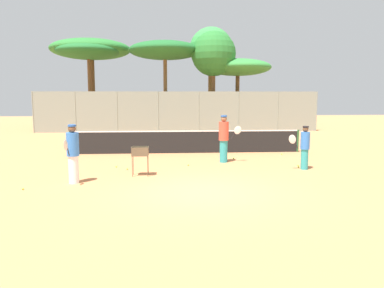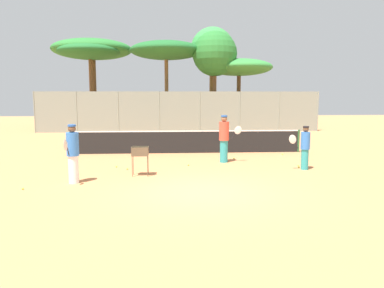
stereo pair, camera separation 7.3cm
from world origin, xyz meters
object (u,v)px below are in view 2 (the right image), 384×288
at_px(player_white_outfit, 73,153).
at_px(ball_cart, 140,154).
at_px(player_yellow_shirt, 224,138).
at_px(player_red_cap, 305,147).
at_px(tennis_net, 187,141).

xyz_separation_m(player_white_outfit, ball_cart, (1.99, 0.98, -0.19)).
xyz_separation_m(player_yellow_shirt, ball_cart, (-3.21, -2.32, -0.23)).
distance_m(player_red_cap, ball_cart, 5.96).
relative_size(tennis_net, player_white_outfit, 5.94).
relative_size(tennis_net, player_yellow_shirt, 5.66).
bearing_deg(player_red_cap, tennis_net, -56.40).
height_order(tennis_net, ball_cart, tennis_net).
bearing_deg(player_white_outfit, player_yellow_shirt, 129.04).
relative_size(player_white_outfit, ball_cart, 1.84).
xyz_separation_m(tennis_net, player_yellow_shirt, (1.36, -2.56, 0.43)).
relative_size(player_red_cap, ball_cart, 1.62).
bearing_deg(player_red_cap, player_white_outfit, 1.27).
height_order(player_red_cap, ball_cart, player_red_cap).
height_order(tennis_net, player_white_outfit, player_white_outfit).
distance_m(player_white_outfit, player_yellow_shirt, 6.15).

